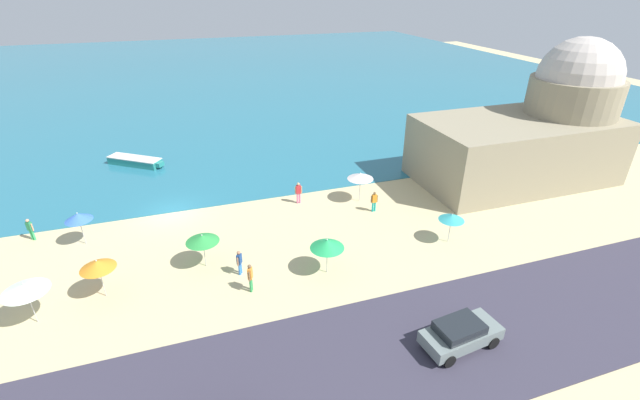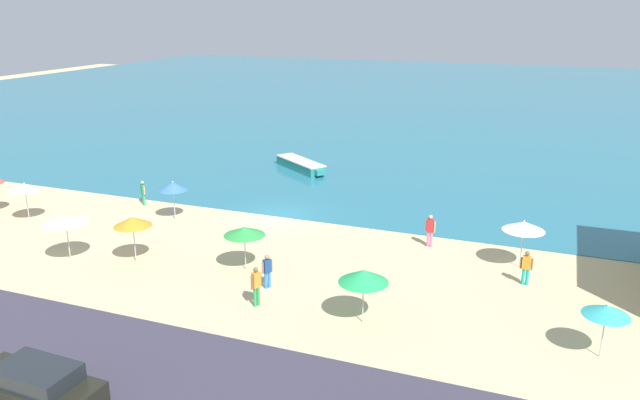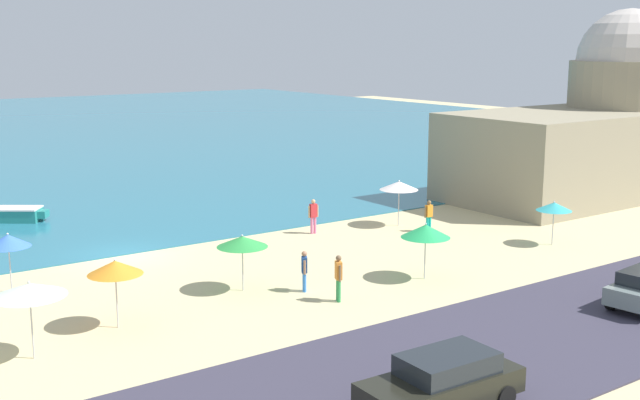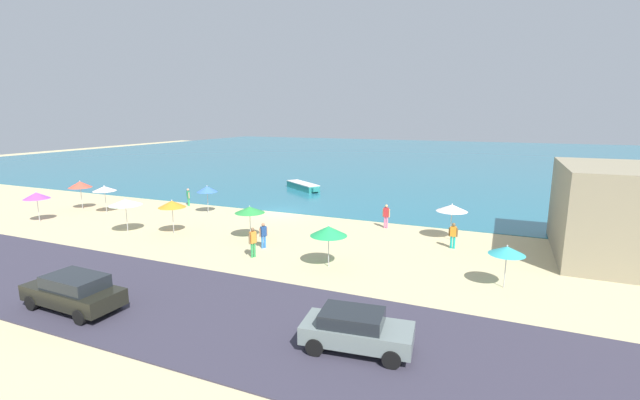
{
  "view_description": "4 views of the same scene",
  "coord_description": "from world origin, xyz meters",
  "px_view_note": "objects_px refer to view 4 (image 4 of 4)",
  "views": [
    {
      "loc": [
        1.76,
        -30.8,
        15.97
      ],
      "look_at": [
        10.16,
        -5.53,
        2.16
      ],
      "focal_mm": 24.0,
      "sensor_mm": 36.0,
      "label": 1
    },
    {
      "loc": [
        15.5,
        -32.83,
        12.45
      ],
      "look_at": [
        2.85,
        -0.2,
        1.46
      ],
      "focal_mm": 35.0,
      "sensor_mm": 36.0,
      "label": 2
    },
    {
      "loc": [
        -13.34,
        -34.44,
        9.7
      ],
      "look_at": [
        11.37,
        0.23,
        1.28
      ],
      "focal_mm": 45.0,
      "sensor_mm": 36.0,
      "label": 3
    },
    {
      "loc": [
        17.31,
        -31.76,
        8.3
      ],
      "look_at": [
        4.67,
        -2.29,
        1.88
      ],
      "focal_mm": 24.0,
      "sensor_mm": 36.0,
      "label": 4
    }
  ],
  "objects_px": {
    "beach_umbrella_1": "(125,202)",
    "beach_umbrella_6": "(104,189)",
    "beach_umbrella_3": "(507,250)",
    "bather_3": "(453,234)",
    "bather_0": "(263,234)",
    "bather_1": "(188,196)",
    "beach_umbrella_8": "(329,231)",
    "beach_umbrella_9": "(452,208)",
    "beach_umbrella_5": "(207,189)",
    "bather_4": "(253,241)",
    "parked_car_1": "(356,329)",
    "beach_umbrella_0": "(172,204)",
    "beach_umbrella_2": "(250,210)",
    "skiff_nearshore": "(303,186)",
    "beach_umbrella_4": "(80,184)",
    "beach_umbrella_7": "(36,196)",
    "parked_car_0": "(74,291)",
    "bather_2": "(386,215)"
  },
  "relations": [
    {
      "from": "beach_umbrella_7",
      "to": "bather_1",
      "type": "bearing_deg",
      "value": 53.89
    },
    {
      "from": "beach_umbrella_4",
      "to": "parked_car_1",
      "type": "xyz_separation_m",
      "value": [
        29.85,
        -12.56,
        -1.42
      ]
    },
    {
      "from": "bather_4",
      "to": "beach_umbrella_2",
      "type": "bearing_deg",
      "value": 124.55
    },
    {
      "from": "bather_4",
      "to": "skiff_nearshore",
      "type": "xyz_separation_m",
      "value": [
        -7.2,
        22.01,
        -0.59
      ]
    },
    {
      "from": "beach_umbrella_6",
      "to": "beach_umbrella_3",
      "type": "bearing_deg",
      "value": -7.39
    },
    {
      "from": "beach_umbrella_8",
      "to": "bather_3",
      "type": "xyz_separation_m",
      "value": [
        5.96,
        6.14,
        -1.12
      ]
    },
    {
      "from": "parked_car_0",
      "to": "bather_4",
      "type": "bearing_deg",
      "value": 69.86
    },
    {
      "from": "beach_umbrella_7",
      "to": "bather_2",
      "type": "bearing_deg",
      "value": 19.05
    },
    {
      "from": "beach_umbrella_1",
      "to": "beach_umbrella_9",
      "type": "height_order",
      "value": "beach_umbrella_1"
    },
    {
      "from": "beach_umbrella_0",
      "to": "parked_car_1",
      "type": "height_order",
      "value": "beach_umbrella_0"
    },
    {
      "from": "beach_umbrella_0",
      "to": "skiff_nearshore",
      "type": "xyz_separation_m",
      "value": [
        0.7,
        19.86,
        -1.72
      ]
    },
    {
      "from": "bather_3",
      "to": "bather_4",
      "type": "distance_m",
      "value": 12.45
    },
    {
      "from": "bather_2",
      "to": "bather_3",
      "type": "xyz_separation_m",
      "value": [
        5.12,
        -3.13,
        -0.08
      ]
    },
    {
      "from": "beach_umbrella_0",
      "to": "parked_car_0",
      "type": "distance_m",
      "value": 12.16
    },
    {
      "from": "beach_umbrella_3",
      "to": "bather_0",
      "type": "xyz_separation_m",
      "value": [
        -14.03,
        0.86,
        -0.97
      ]
    },
    {
      "from": "bather_0",
      "to": "bather_4",
      "type": "distance_m",
      "value": 1.82
    },
    {
      "from": "beach_umbrella_1",
      "to": "beach_umbrella_3",
      "type": "bearing_deg",
      "value": -0.24
    },
    {
      "from": "beach_umbrella_2",
      "to": "beach_umbrella_4",
      "type": "distance_m",
      "value": 18.85
    },
    {
      "from": "beach_umbrella_5",
      "to": "beach_umbrella_0",
      "type": "bearing_deg",
      "value": -73.36
    },
    {
      "from": "beach_umbrella_8",
      "to": "bather_1",
      "type": "bearing_deg",
      "value": 151.32
    },
    {
      "from": "bather_1",
      "to": "bather_3",
      "type": "distance_m",
      "value": 24.19
    },
    {
      "from": "beach_umbrella_5",
      "to": "beach_umbrella_7",
      "type": "height_order",
      "value": "beach_umbrella_7"
    },
    {
      "from": "skiff_nearshore",
      "to": "beach_umbrella_1",
      "type": "bearing_deg",
      "value": -100.49
    },
    {
      "from": "beach_umbrella_5",
      "to": "beach_umbrella_8",
      "type": "relative_size",
      "value": 1.0
    },
    {
      "from": "beach_umbrella_1",
      "to": "parked_car_1",
      "type": "xyz_separation_m",
      "value": [
        19.92,
        -8.37,
        -1.41
      ]
    },
    {
      "from": "beach_umbrella_2",
      "to": "beach_umbrella_4",
      "type": "xyz_separation_m",
      "value": [
        -18.75,
        1.92,
        0.24
      ]
    },
    {
      "from": "bather_1",
      "to": "beach_umbrella_7",
      "type": "bearing_deg",
      "value": -126.11
    },
    {
      "from": "beach_umbrella_6",
      "to": "beach_umbrella_8",
      "type": "bearing_deg",
      "value": -11.85
    },
    {
      "from": "beach_umbrella_6",
      "to": "bather_0",
      "type": "xyz_separation_m",
      "value": [
        17.47,
        -3.23,
        -1.19
      ]
    },
    {
      "from": "beach_umbrella_2",
      "to": "skiff_nearshore",
      "type": "bearing_deg",
      "value": 104.78
    },
    {
      "from": "beach_umbrella_6",
      "to": "beach_umbrella_9",
      "type": "bearing_deg",
      "value": 6.86
    },
    {
      "from": "beach_umbrella_2",
      "to": "beach_umbrella_5",
      "type": "bearing_deg",
      "value": 145.49
    },
    {
      "from": "beach_umbrella_6",
      "to": "beach_umbrella_5",
      "type": "bearing_deg",
      "value": 23.32
    },
    {
      "from": "beach_umbrella_1",
      "to": "parked_car_0",
      "type": "relative_size",
      "value": 0.55
    },
    {
      "from": "beach_umbrella_1",
      "to": "beach_umbrella_6",
      "type": "relative_size",
      "value": 1.05
    },
    {
      "from": "beach_umbrella_6",
      "to": "beach_umbrella_7",
      "type": "relative_size",
      "value": 0.99
    },
    {
      "from": "beach_umbrella_1",
      "to": "bather_4",
      "type": "xyz_separation_m",
      "value": [
        11.09,
        -1.03,
        -1.21
      ]
    },
    {
      "from": "beach_umbrella_5",
      "to": "bather_4",
      "type": "relative_size",
      "value": 1.32
    },
    {
      "from": "beach_umbrella_3",
      "to": "bather_3",
      "type": "bearing_deg",
      "value": 118.81
    },
    {
      "from": "parked_car_1",
      "to": "bather_4",
      "type": "bearing_deg",
      "value": 140.27
    },
    {
      "from": "beach_umbrella_6",
      "to": "bather_1",
      "type": "xyz_separation_m",
      "value": [
        4.57,
        5.09,
        -1.2
      ]
    },
    {
      "from": "bather_1",
      "to": "beach_umbrella_8",
      "type": "bearing_deg",
      "value": -28.68
    },
    {
      "from": "beach_umbrella_8",
      "to": "skiff_nearshore",
      "type": "height_order",
      "value": "beach_umbrella_8"
    },
    {
      "from": "bather_0",
      "to": "beach_umbrella_0",
      "type": "bearing_deg",
      "value": 177.26
    },
    {
      "from": "beach_umbrella_9",
      "to": "bather_0",
      "type": "bearing_deg",
      "value": -148.15
    },
    {
      "from": "beach_umbrella_1",
      "to": "bather_2",
      "type": "bearing_deg",
      "value": 27.18
    },
    {
      "from": "beach_umbrella_8",
      "to": "bather_3",
      "type": "bearing_deg",
      "value": 45.86
    },
    {
      "from": "bather_3",
      "to": "parked_car_1",
      "type": "relative_size",
      "value": 0.41
    },
    {
      "from": "skiff_nearshore",
      "to": "beach_umbrella_8",
      "type": "bearing_deg",
      "value": -61.29
    },
    {
      "from": "beach_umbrella_0",
      "to": "beach_umbrella_2",
      "type": "xyz_separation_m",
      "value": [
        5.64,
        1.14,
        -0.15
      ]
    }
  ]
}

